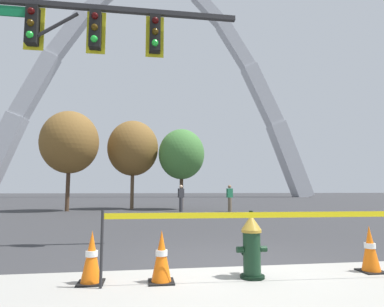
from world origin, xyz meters
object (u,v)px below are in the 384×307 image
(pedestrian_walking_left, at_px, (181,198))
(pedestrian_standing_center, at_px, (230,198))
(traffic_cone_by_hydrant, at_px, (370,249))
(traffic_cone_mid_sidewalk, at_px, (92,258))
(traffic_cone_curb_edge, at_px, (162,257))
(traffic_signal_gantry, at_px, (47,59))
(fire_hydrant, at_px, (251,246))
(monument_arch, at_px, (154,93))

(pedestrian_walking_left, xyz_separation_m, pedestrian_standing_center, (2.88, -0.41, 0.00))
(traffic_cone_by_hydrant, height_order, traffic_cone_mid_sidewalk, same)
(traffic_cone_curb_edge, bearing_deg, traffic_cone_mid_sidewalk, 174.49)
(traffic_cone_by_hydrant, relative_size, pedestrian_walking_left, 0.46)
(traffic_cone_curb_edge, height_order, traffic_signal_gantry, traffic_signal_gantry)
(traffic_cone_mid_sidewalk, xyz_separation_m, traffic_signal_gantry, (-1.54, 2.69, 3.91))
(traffic_cone_by_hydrant, distance_m, traffic_cone_curb_edge, 3.33)
(fire_hydrant, distance_m, traffic_cone_mid_sidewalk, 2.32)
(traffic_cone_by_hydrant, xyz_separation_m, monument_arch, (-2.05, 50.35, 17.77))
(traffic_signal_gantry, bearing_deg, traffic_cone_by_hydrant, -24.65)
(traffic_cone_mid_sidewalk, relative_size, monument_arch, 0.01)
(traffic_cone_mid_sidewalk, bearing_deg, monument_arch, 87.44)
(monument_arch, relative_size, pedestrian_walking_left, 35.61)
(traffic_cone_by_hydrant, relative_size, pedestrian_standing_center, 0.46)
(traffic_signal_gantry, xyz_separation_m, monument_arch, (3.79, 47.67, 13.86))
(traffic_cone_curb_edge, distance_m, traffic_signal_gantry, 5.42)
(traffic_signal_gantry, distance_m, pedestrian_walking_left, 13.13)
(traffic_cone_curb_edge, height_order, pedestrian_standing_center, pedestrian_standing_center)
(fire_hydrant, relative_size, traffic_signal_gantry, 0.15)
(pedestrian_walking_left, bearing_deg, fire_hydrant, -92.33)
(traffic_cone_curb_edge, bearing_deg, pedestrian_standing_center, 71.30)
(traffic_cone_curb_edge, xyz_separation_m, pedestrian_standing_center, (4.82, 14.24, 0.46))
(traffic_cone_by_hydrant, distance_m, pedestrian_walking_left, 14.61)
(traffic_cone_by_hydrant, xyz_separation_m, traffic_cone_curb_edge, (-3.33, -0.11, 0.00))
(traffic_cone_mid_sidewalk, height_order, pedestrian_standing_center, pedestrian_standing_center)
(fire_hydrant, bearing_deg, traffic_cone_curb_edge, -177.84)
(traffic_cone_mid_sidewalk, height_order, monument_arch, monument_arch)
(fire_hydrant, xyz_separation_m, monument_arch, (-0.07, 50.41, 17.66))
(traffic_cone_by_hydrant, distance_m, pedestrian_standing_center, 14.22)
(traffic_cone_curb_edge, xyz_separation_m, monument_arch, (1.28, 50.46, 17.77))
(traffic_signal_gantry, distance_m, monument_arch, 49.79)
(monument_arch, height_order, pedestrian_walking_left, monument_arch)
(traffic_cone_curb_edge, relative_size, pedestrian_standing_center, 0.46)
(pedestrian_walking_left, bearing_deg, pedestrian_standing_center, -8.00)
(monument_arch, bearing_deg, pedestrian_walking_left, -88.95)
(traffic_cone_mid_sidewalk, xyz_separation_m, monument_arch, (2.25, 50.37, 17.77))
(pedestrian_walking_left, relative_size, pedestrian_standing_center, 1.00)
(fire_hydrant, bearing_deg, traffic_cone_mid_sidewalk, 178.93)
(monument_arch, height_order, pedestrian_standing_center, monument_arch)
(traffic_cone_curb_edge, height_order, monument_arch, monument_arch)
(monument_arch, relative_size, pedestrian_standing_center, 35.61)
(monument_arch, distance_m, pedestrian_standing_center, 40.30)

